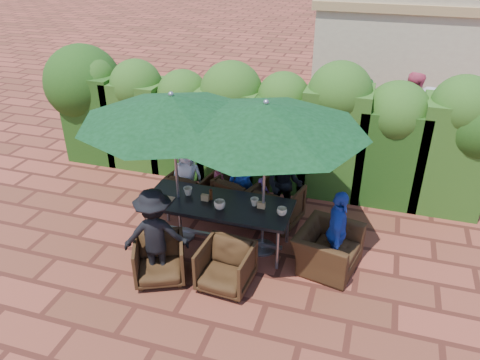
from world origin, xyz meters
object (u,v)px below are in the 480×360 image
(dining_table, at_px, (218,207))
(umbrella_left, at_px, (172,108))
(chair_far_right, at_px, (277,203))
(umbrella_right, at_px, (266,117))
(chair_far_left, at_px, (192,187))
(chair_near_left, at_px, (159,257))
(chair_far_mid, at_px, (240,192))
(chair_end_right, at_px, (328,243))
(chair_near_right, at_px, (226,265))

(dining_table, xyz_separation_m, umbrella_left, (-0.65, -0.02, 1.54))
(chair_far_right, bearing_deg, umbrella_left, 44.83)
(umbrella_right, height_order, chair_far_left, umbrella_right)
(chair_far_right, relative_size, chair_near_left, 1.09)
(dining_table, xyz_separation_m, chair_far_left, (-0.86, 0.99, -0.32))
(dining_table, height_order, umbrella_left, umbrella_left)
(dining_table, height_order, chair_far_left, dining_table)
(chair_far_mid, height_order, chair_near_left, chair_far_mid)
(umbrella_left, bearing_deg, chair_near_left, -82.41)
(dining_table, distance_m, chair_far_right, 1.16)
(dining_table, relative_size, chair_far_right, 2.96)
(umbrella_right, relative_size, chair_far_right, 3.73)
(chair_far_left, xyz_separation_m, chair_end_right, (2.60, -1.05, 0.06))
(umbrella_right, height_order, chair_near_left, umbrella_right)
(umbrella_left, distance_m, chair_far_right, 2.45)
(umbrella_left, height_order, umbrella_right, same)
(chair_far_mid, xyz_separation_m, chair_near_left, (-0.56, -2.07, -0.03))
(chair_far_mid, bearing_deg, chair_near_right, 120.61)
(umbrella_left, height_order, chair_far_mid, umbrella_left)
(chair_far_left, height_order, chair_near_right, chair_near_right)
(chair_far_left, distance_m, chair_end_right, 2.81)
(dining_table, bearing_deg, chair_near_left, -116.03)
(dining_table, distance_m, chair_near_right, 1.07)
(chair_far_left, relative_size, chair_far_mid, 0.94)
(chair_far_left, relative_size, chair_far_right, 0.92)
(chair_far_left, bearing_deg, chair_far_mid, -168.86)
(umbrella_right, relative_size, chair_far_mid, 3.78)
(chair_far_left, relative_size, chair_near_right, 0.99)
(umbrella_right, bearing_deg, chair_near_left, -138.01)
(dining_table, xyz_separation_m, chair_far_mid, (0.05, 1.02, -0.29))
(chair_near_left, bearing_deg, chair_far_right, 31.54)
(chair_near_right, bearing_deg, chair_far_mid, 105.29)
(umbrella_right, bearing_deg, dining_table, -175.67)
(umbrella_right, bearing_deg, chair_far_right, 87.13)
(chair_far_right, height_order, chair_end_right, chair_end_right)
(chair_far_left, height_order, chair_far_right, chair_far_right)
(umbrella_left, bearing_deg, umbrella_right, 2.95)
(umbrella_right, distance_m, chair_near_right, 2.11)
(chair_far_mid, bearing_deg, chair_far_left, 21.29)
(umbrella_right, bearing_deg, chair_far_left, 149.30)
(umbrella_right, bearing_deg, chair_far_mid, 124.30)
(chair_far_left, bearing_deg, umbrella_left, 111.13)
(chair_far_right, bearing_deg, chair_far_left, 8.08)
(chair_far_left, bearing_deg, chair_near_left, 108.89)
(chair_near_left, bearing_deg, chair_end_right, -1.01)
(chair_near_left, height_order, chair_near_right, chair_near_right)
(umbrella_left, bearing_deg, chair_far_right, 31.34)
(chair_end_right, bearing_deg, dining_table, 100.04)
(chair_near_right, bearing_deg, dining_table, 119.53)
(umbrella_right, xyz_separation_m, chair_near_left, (-1.22, -1.10, -1.86))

